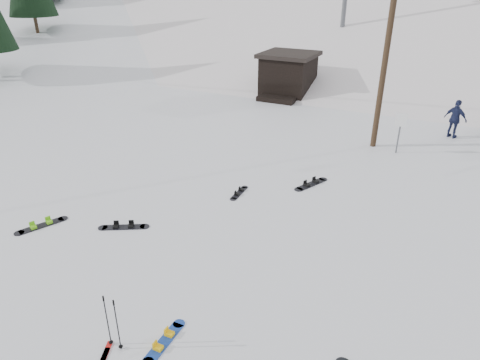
% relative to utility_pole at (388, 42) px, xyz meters
% --- Properties ---
extents(ground, '(200.00, 200.00, 0.00)m').
position_rel_utility_pole_xyz_m(ground, '(-2.00, -14.00, -4.68)').
color(ground, white).
rests_on(ground, ground).
extents(ski_slope, '(60.00, 85.24, 65.97)m').
position_rel_utility_pole_xyz_m(ski_slope, '(-2.00, 41.00, -16.68)').
color(ski_slope, white).
rests_on(ski_slope, ground).
extents(ridge_left, '(47.54, 95.03, 58.38)m').
position_rel_utility_pole_xyz_m(ridge_left, '(-38.00, 34.00, -15.68)').
color(ridge_left, white).
rests_on(ridge_left, ground).
extents(treeline_left, '(20.00, 64.00, 10.00)m').
position_rel_utility_pole_xyz_m(treeline_left, '(-36.00, 26.00, -4.68)').
color(treeline_left, black).
rests_on(treeline_left, ground).
extents(treeline_crest, '(50.00, 6.00, 10.00)m').
position_rel_utility_pole_xyz_m(treeline_crest, '(-2.00, 72.00, -4.68)').
color(treeline_crest, black).
rests_on(treeline_crest, ski_slope).
extents(utility_pole, '(2.00, 0.26, 9.00)m').
position_rel_utility_pole_xyz_m(utility_pole, '(0.00, 0.00, 0.00)').
color(utility_pole, '#3A2819').
rests_on(utility_pole, ground).
extents(trail_sign, '(0.50, 0.09, 1.85)m').
position_rel_utility_pole_xyz_m(trail_sign, '(1.10, -0.42, -3.41)').
color(trail_sign, '#595B60').
rests_on(trail_sign, ground).
extents(lift_hut, '(3.40, 4.10, 2.75)m').
position_rel_utility_pole_xyz_m(lift_hut, '(-7.00, 6.94, -3.32)').
color(lift_hut, black).
rests_on(lift_hut, ground).
extents(hero_snowboard, '(0.31, 1.48, 0.10)m').
position_rel_utility_pole_xyz_m(hero_snowboard, '(-1.69, -14.19, -4.65)').
color(hero_snowboard, '#1940A8').
rests_on(hero_snowboard, ground).
extents(ski_poles, '(0.37, 0.10, 1.34)m').
position_rel_utility_pole_xyz_m(ski_poles, '(-2.55, -14.75, -4.00)').
color(ski_poles, black).
rests_on(ski_poles, ground).
extents(board_scatter_a, '(1.44, 0.96, 0.11)m').
position_rel_utility_pole_xyz_m(board_scatter_a, '(-5.63, -10.90, -4.65)').
color(board_scatter_a, black).
rests_on(board_scatter_a, ground).
extents(board_scatter_b, '(0.29, 1.28, 0.09)m').
position_rel_utility_pole_xyz_m(board_scatter_b, '(-3.42, -7.14, -4.66)').
color(board_scatter_b, black).
rests_on(board_scatter_b, ground).
extents(board_scatter_c, '(0.84, 1.56, 0.12)m').
position_rel_utility_pole_xyz_m(board_scatter_c, '(-8.04, -12.02, -4.65)').
color(board_scatter_c, black).
rests_on(board_scatter_c, ground).
extents(board_scatter_f, '(0.88, 1.59, 0.12)m').
position_rel_utility_pole_xyz_m(board_scatter_f, '(-1.29, -5.25, -4.65)').
color(board_scatter_f, black).
rests_on(board_scatter_f, ground).
extents(skier_navy, '(1.19, 0.87, 1.88)m').
position_rel_utility_pole_xyz_m(skier_navy, '(3.23, 2.93, -3.74)').
color(skier_navy, '#1A2043').
rests_on(skier_navy, ground).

